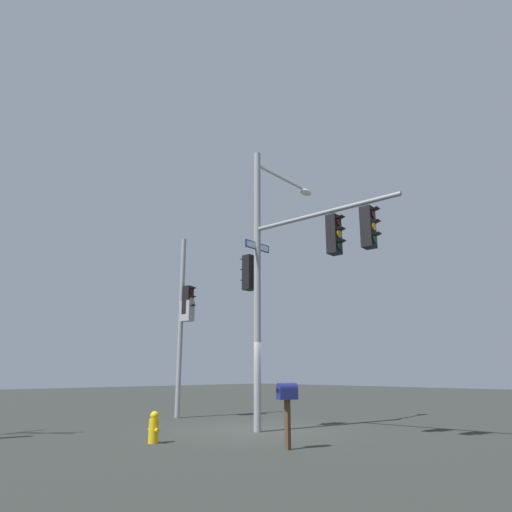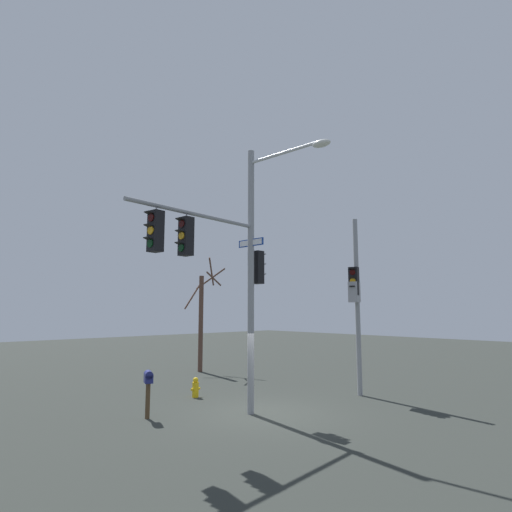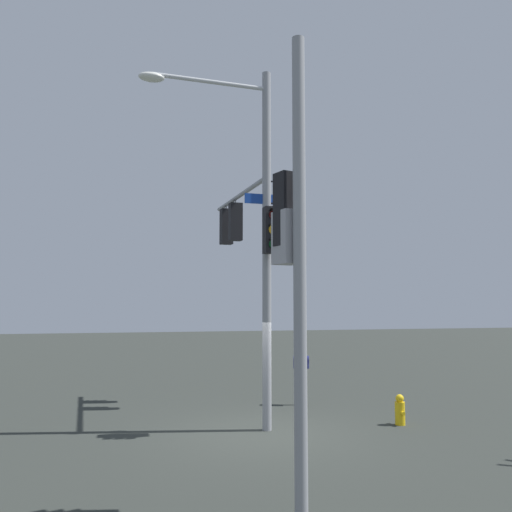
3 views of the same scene
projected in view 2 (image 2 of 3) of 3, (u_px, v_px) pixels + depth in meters
The scene contains 6 objects.
ground_plane at pixel (263, 413), 13.19m from camera, with size 80.00×80.00×0.00m, color #2C302C.
main_signal_pole_assembly at pixel (233, 251), 12.92m from camera, with size 5.35×3.65×8.62m.
secondary_pole_assembly at pixel (356, 296), 16.36m from camera, with size 0.73×0.45×6.88m.
fire_hydrant at pixel (195, 388), 15.69m from camera, with size 0.38×0.24×0.73m.
mailbox at pixel (148, 381), 12.69m from camera, with size 0.39×0.50×1.41m.
bare_tree_behind_pole at pixel (202, 317), 22.60m from camera, with size 1.98×2.29×6.06m.
Camera 2 is at (9.54, 9.87, 3.22)m, focal length 29.36 mm.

